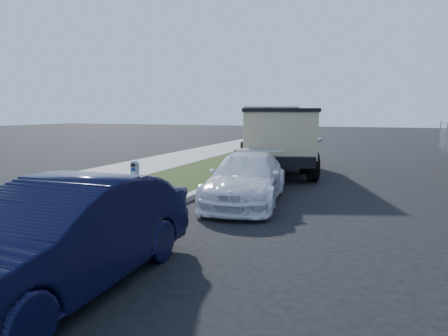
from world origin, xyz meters
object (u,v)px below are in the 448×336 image
(parking_meter, at_px, (135,176))
(white_wagon, at_px, (247,178))
(navy_sedan, at_px, (62,237))
(dump_truck, at_px, (273,134))

(parking_meter, distance_m, white_wagon, 3.19)
(navy_sedan, height_order, dump_truck, dump_truck)
(parking_meter, xyz_separation_m, white_wagon, (1.77, 2.63, -0.36))
(white_wagon, height_order, navy_sedan, navy_sedan)
(white_wagon, bearing_deg, parking_meter, -131.98)
(white_wagon, height_order, dump_truck, dump_truck)
(navy_sedan, xyz_separation_m, dump_truck, (-0.27, 12.21, 0.73))
(white_wagon, bearing_deg, navy_sedan, -103.69)
(parking_meter, height_order, white_wagon, parking_meter)
(navy_sedan, relative_size, dump_truck, 0.64)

